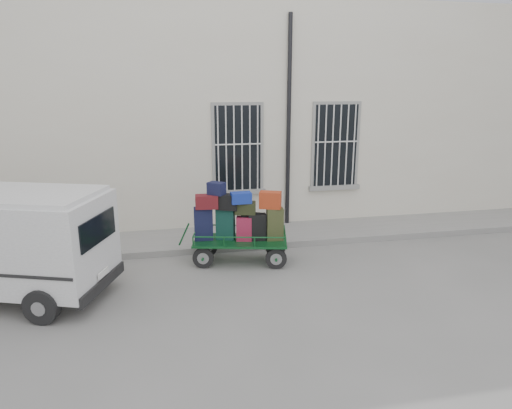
{
  "coord_description": "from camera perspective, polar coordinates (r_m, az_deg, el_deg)",
  "views": [
    {
      "loc": [
        -2.33,
        -8.76,
        3.86
      ],
      "look_at": [
        -0.32,
        1.0,
        1.23
      ],
      "focal_mm": 32.0,
      "sensor_mm": 36.0,
      "label": 1
    }
  ],
  "objects": [
    {
      "name": "luggage_cart",
      "position": [
        10.02,
        -2.22,
        -2.33
      ],
      "size": [
        2.45,
        1.36,
        1.82
      ],
      "rotation": [
        0.0,
        0.0,
        -0.23
      ],
      "color": "black",
      "rests_on": "ground"
    },
    {
      "name": "ground",
      "position": [
        9.86,
        3.03,
        -8.32
      ],
      "size": [
        80.0,
        80.0,
        0.0
      ],
      "primitive_type": "plane",
      "color": "slate",
      "rests_on": "ground"
    },
    {
      "name": "building",
      "position": [
        14.48,
        -2.38,
        11.34
      ],
      "size": [
        24.0,
        5.15,
        6.0
      ],
      "color": "beige",
      "rests_on": "ground"
    },
    {
      "name": "sidewalk",
      "position": [
        11.83,
        0.35,
        -3.9
      ],
      "size": [
        24.0,
        1.7,
        0.15
      ],
      "primitive_type": "cube",
      "color": "gray",
      "rests_on": "ground"
    }
  ]
}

